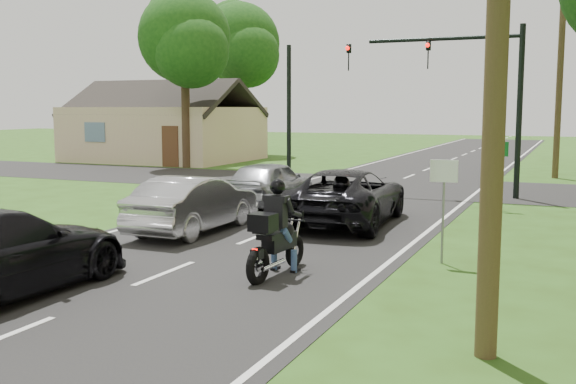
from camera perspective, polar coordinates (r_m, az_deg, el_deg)
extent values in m
plane|color=#2A4814|center=(13.19, -10.39, -6.83)|extent=(140.00, 140.00, 0.00)
cube|color=black|center=(22.05, 4.22, -1.10)|extent=(8.00, 100.00, 0.01)
cube|color=black|center=(27.74, 8.32, 0.54)|extent=(60.00, 7.00, 0.01)
torus|color=black|center=(13.47, 0.56, -4.99)|extent=(0.18, 0.66, 0.65)
torus|color=black|center=(12.19, -2.57, -6.29)|extent=(0.20, 0.72, 0.71)
cube|color=black|center=(12.85, -0.72, -4.23)|extent=(0.33, 0.96, 0.30)
sphere|color=black|center=(13.03, -0.21, -3.27)|extent=(0.34, 0.34, 0.34)
cube|color=black|center=(12.51, -1.46, -3.71)|extent=(0.37, 0.56, 0.10)
cube|color=#FF0C07|center=(12.03, -2.83, -4.93)|extent=(0.10, 0.04, 0.05)
cylinder|color=silver|center=(12.37, -1.24, -6.18)|extent=(0.14, 0.80, 0.09)
cylinder|color=black|center=(13.17, 0.18, -2.37)|extent=(0.61, 0.07, 0.04)
cube|color=black|center=(12.20, -2.13, -2.57)|extent=(0.46, 0.42, 0.32)
cube|color=black|center=(12.61, -1.03, -1.66)|extent=(0.41, 0.24, 0.59)
sphere|color=black|center=(12.61, -0.89, 0.47)|extent=(0.30, 0.30, 0.30)
cylinder|color=navy|center=(13.18, -1.19, -5.70)|extent=(0.13, 0.13, 0.45)
cylinder|color=navy|center=(12.99, 0.51, -5.89)|extent=(0.13, 0.13, 0.45)
imported|color=black|center=(18.42, 4.94, -0.36)|extent=(2.85, 5.57, 1.50)
imported|color=#B1B1B6|center=(17.31, -7.94, -0.99)|extent=(1.54, 4.37, 1.44)
imported|color=gray|center=(21.63, -1.59, 0.75)|extent=(1.81, 4.38, 1.48)
cylinder|color=black|center=(24.69, 19.00, 6.39)|extent=(0.20, 0.20, 6.00)
cylinder|color=black|center=(25.17, 12.96, 12.53)|extent=(5.40, 0.14, 0.14)
imported|color=black|center=(25.22, 11.79, 11.29)|extent=(0.16, 0.36, 1.00)
imported|color=black|center=(26.00, 5.17, 11.28)|extent=(0.16, 0.36, 1.00)
sphere|color=#FF0C07|center=(25.07, 11.72, 12.08)|extent=(0.16, 0.16, 0.16)
sphere|color=#FF0C07|center=(25.86, 5.05, 12.04)|extent=(0.16, 0.16, 0.16)
cylinder|color=black|center=(31.17, 0.08, 6.85)|extent=(0.20, 0.20, 6.00)
cylinder|color=brown|center=(32.67, 22.06, 9.86)|extent=(0.28, 0.28, 10.00)
cylinder|color=slate|center=(14.00, 12.99, -1.91)|extent=(0.05, 0.05, 2.00)
cube|color=silver|center=(13.86, 13.07, 1.75)|extent=(0.55, 0.04, 0.45)
cylinder|color=slate|center=(21.83, 17.37, 1.14)|extent=(0.05, 0.05, 2.00)
cube|color=#0C591E|center=(21.73, 17.45, 3.49)|extent=(0.55, 0.04, 0.45)
cylinder|color=#332316|center=(36.12, -8.66, 6.93)|extent=(0.44, 0.44, 6.16)
sphere|color=#133C10|center=(36.31, -8.77, 12.84)|extent=(4.80, 4.80, 4.80)
sphere|color=#133C10|center=(35.28, -8.19, 11.77)|extent=(3.84, 3.84, 3.84)
cylinder|color=#332316|center=(45.80, -4.10, 7.37)|extent=(0.44, 0.44, 6.72)
sphere|color=#133C10|center=(46.00, -4.15, 12.46)|extent=(5.40, 5.40, 5.40)
sphere|color=#133C10|center=(44.88, -3.53, 11.52)|extent=(4.32, 4.32, 4.32)
cube|color=#C6B88A|center=(41.68, -10.36, 4.88)|extent=(10.00, 8.00, 3.20)
cube|color=black|center=(40.01, -12.04, 7.76)|extent=(10.20, 4.00, 2.29)
cube|color=black|center=(43.33, -8.94, 7.77)|extent=(10.20, 4.00, 2.29)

